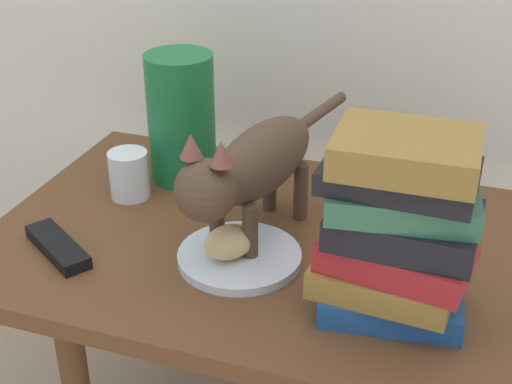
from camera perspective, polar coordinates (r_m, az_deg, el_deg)
The scene contains 8 objects.
side_table at distance 1.22m, azimuth 0.00°, elevation -6.01°, with size 0.85×0.60×0.51m.
plate at distance 1.11m, azimuth -1.14°, elevation -5.12°, with size 0.19×0.19×0.01m, color silver.
bread_roll at distance 1.09m, azimuth -2.12°, elevation -3.94°, with size 0.08×0.06×0.05m, color #E0BC7A.
cat at distance 1.10m, azimuth -0.30°, elevation 2.00°, with size 0.15×0.47×0.23m.
book_stack at distance 0.96m, azimuth 11.08°, elevation -2.80°, with size 0.21×0.16×0.27m.
green_vase at distance 1.32m, azimuth -5.89°, elevation 5.81°, with size 0.12×0.12×0.24m, color #196B38.
candle_jar at distance 1.30m, azimuth -9.92°, elevation 1.18°, with size 0.07×0.07×0.08m.
tv_remote at distance 1.17m, azimuth -15.29°, elevation -4.15°, with size 0.15×0.04×0.02m, color black.
Camera 1 is at (0.33, -0.95, 1.13)m, focal length 50.97 mm.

